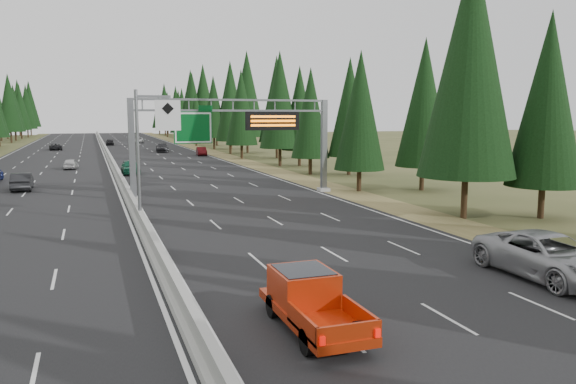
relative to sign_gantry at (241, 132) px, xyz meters
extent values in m
cube|color=black|center=(-8.92, 45.12, -5.23)|extent=(32.00, 260.00, 0.08)
cube|color=olive|center=(8.88, 45.12, -5.24)|extent=(3.60, 260.00, 0.06)
cube|color=#989792|center=(-8.92, 45.12, -5.04)|extent=(0.70, 260.00, 0.30)
cube|color=#989792|center=(-8.92, 45.12, -4.64)|extent=(0.30, 260.00, 0.60)
cube|color=slate|center=(-8.57, 0.12, -1.29)|extent=(0.45, 0.45, 7.80)
cube|color=#989792|center=(-8.57, 0.12, -5.04)|extent=(0.90, 0.90, 0.30)
cube|color=slate|center=(7.28, 0.12, -1.29)|extent=(0.45, 0.45, 7.80)
cube|color=#989792|center=(7.28, 0.12, -5.04)|extent=(0.90, 0.90, 0.30)
cube|color=slate|center=(-0.64, 0.12, 2.53)|extent=(15.85, 0.35, 0.16)
cube|color=slate|center=(-0.64, 0.12, 1.69)|extent=(15.85, 0.35, 0.16)
cube|color=#054C19|center=(-3.92, -0.13, 0.36)|extent=(3.00, 0.10, 2.50)
cube|color=silver|center=(-3.92, -0.19, 0.36)|extent=(2.85, 0.02, 2.35)
cube|color=#054C19|center=(-2.92, -0.13, 1.86)|extent=(1.10, 0.10, 0.45)
cube|color=black|center=(2.58, -0.18, 0.86)|extent=(4.50, 0.40, 1.50)
cube|color=orange|center=(2.58, -0.40, 1.21)|extent=(3.80, 0.02, 0.18)
cube|color=orange|center=(2.58, -0.40, 0.86)|extent=(3.80, 0.02, 0.18)
cube|color=orange|center=(2.58, -0.40, 0.51)|extent=(3.80, 0.02, 0.18)
cylinder|color=slate|center=(-8.92, -9.88, -1.19)|extent=(0.20, 0.20, 8.00)
cube|color=#989792|center=(-8.92, -9.88, -5.09)|extent=(0.50, 0.50, 0.20)
cube|color=slate|center=(-7.92, -9.88, 2.41)|extent=(2.00, 0.15, 0.15)
cube|color=silver|center=(-7.12, -10.00, 1.31)|extent=(1.50, 0.06, 1.80)
cylinder|color=black|center=(10.89, -14.35, -3.91)|extent=(0.40, 0.40, 2.71)
cone|color=black|center=(10.89, -14.35, 4.57)|extent=(6.11, 6.11, 14.25)
cylinder|color=black|center=(15.65, -15.91, -4.22)|extent=(0.40, 0.40, 2.09)
cone|color=black|center=(15.65, -15.91, 2.32)|extent=(4.71, 4.71, 10.98)
cylinder|color=black|center=(10.29, -0.64, -4.30)|extent=(0.40, 0.40, 1.93)
cone|color=black|center=(10.29, -0.64, 1.74)|extent=(4.35, 4.35, 10.15)
cylinder|color=black|center=(16.02, -1.51, -4.21)|extent=(0.40, 0.40, 2.12)
cone|color=black|center=(16.02, -1.51, 2.43)|extent=(4.78, 4.78, 11.15)
cylinder|color=black|center=(11.55, 13.96, -4.32)|extent=(0.40, 0.40, 1.90)
cone|color=black|center=(11.55, 13.96, 1.61)|extent=(4.27, 4.27, 9.96)
cylinder|color=black|center=(15.59, 12.46, -4.24)|extent=(0.40, 0.40, 2.07)
cone|color=black|center=(15.59, 12.46, 2.22)|extent=(4.65, 4.65, 10.85)
cylinder|color=black|center=(11.75, 25.14, -4.08)|extent=(0.40, 0.40, 2.37)
cone|color=black|center=(11.75, 25.14, 3.31)|extent=(5.33, 5.33, 12.43)
cylinder|color=black|center=(14.31, 24.71, -4.23)|extent=(0.40, 0.40, 2.08)
cone|color=black|center=(14.31, 24.71, 2.26)|extent=(4.67, 4.67, 10.90)
cylinder|color=black|center=(10.16, 38.57, -4.19)|extent=(0.40, 0.40, 2.15)
cone|color=black|center=(10.16, 38.57, 2.52)|extent=(4.84, 4.84, 11.28)
cylinder|color=black|center=(15.78, 38.60, -4.02)|extent=(0.40, 0.40, 2.50)
cone|color=black|center=(15.78, 38.60, 3.80)|extent=(5.63, 5.63, 13.13)
cylinder|color=black|center=(11.22, 50.26, -4.16)|extent=(0.40, 0.40, 2.22)
cone|color=black|center=(11.22, 50.26, 2.78)|extent=(5.00, 5.00, 11.66)
cylinder|color=black|center=(14.77, 52.09, -3.85)|extent=(0.40, 0.40, 2.84)
cone|color=black|center=(14.77, 52.09, 5.04)|extent=(6.40, 6.40, 14.93)
cylinder|color=black|center=(11.42, 64.49, -4.13)|extent=(0.40, 0.40, 2.28)
cone|color=black|center=(11.42, 64.49, 3.00)|extent=(5.13, 5.13, 11.98)
cylinder|color=black|center=(14.68, 63.96, -3.90)|extent=(0.40, 0.40, 2.74)
cone|color=black|center=(14.68, 63.96, 4.65)|extent=(6.16, 6.16, 14.36)
cylinder|color=black|center=(10.10, 76.64, -4.35)|extent=(0.40, 0.40, 1.83)
cone|color=black|center=(10.10, 76.64, 1.38)|extent=(4.13, 4.13, 9.63)
cylinder|color=black|center=(14.77, 77.51, -4.28)|extent=(0.40, 0.40, 1.98)
cone|color=black|center=(14.77, 77.51, 1.91)|extent=(4.46, 4.46, 10.40)
cylinder|color=black|center=(12.01, 91.38, -3.93)|extent=(0.40, 0.40, 2.68)
cone|color=black|center=(12.01, 91.38, 4.46)|extent=(6.04, 6.04, 14.09)
cylinder|color=black|center=(14.77, 91.93, -3.76)|extent=(0.40, 0.40, 3.01)
cone|color=black|center=(14.77, 91.93, 5.64)|extent=(6.77, 6.77, 15.80)
cylinder|color=black|center=(10.55, 103.86, -4.22)|extent=(0.40, 0.40, 2.10)
cone|color=black|center=(10.55, 103.86, 2.33)|extent=(4.72, 4.72, 11.00)
cylinder|color=black|center=(14.08, 105.42, -3.78)|extent=(0.40, 0.40, 2.97)
cone|color=black|center=(14.08, 105.42, 5.50)|extent=(6.68, 6.68, 15.60)
cylinder|color=black|center=(11.85, 117.23, -4.09)|extent=(0.40, 0.40, 2.36)
cone|color=black|center=(11.85, 117.23, 3.29)|extent=(5.31, 5.31, 12.39)
cylinder|color=black|center=(14.80, 117.88, -4.21)|extent=(0.40, 0.40, 2.12)
cone|color=black|center=(14.80, 117.88, 2.42)|extent=(4.77, 4.77, 11.13)
cylinder|color=black|center=(10.88, 129.71, -4.20)|extent=(0.40, 0.40, 2.13)
cone|color=black|center=(10.88, 129.71, 2.45)|extent=(4.79, 4.79, 11.18)
cylinder|color=black|center=(15.91, 132.53, -4.07)|extent=(0.40, 0.40, 2.41)
cone|color=black|center=(15.91, 132.53, 3.45)|extent=(5.41, 5.41, 12.63)
cylinder|color=black|center=(12.03, 143.70, -3.91)|extent=(0.40, 0.40, 2.72)
cone|color=black|center=(12.03, 143.70, 4.57)|extent=(6.11, 6.11, 14.26)
cylinder|color=black|center=(15.96, 145.69, -3.96)|extent=(0.40, 0.40, 2.61)
cone|color=black|center=(15.96, 145.69, 4.21)|extent=(5.88, 5.88, 13.73)
cylinder|color=black|center=(11.75, 157.35, -4.16)|extent=(0.40, 0.40, 2.21)
cone|color=black|center=(11.75, 157.35, 2.75)|extent=(4.98, 4.98, 11.62)
cylinder|color=black|center=(14.52, 155.82, -4.08)|extent=(0.40, 0.40, 2.37)
cone|color=black|center=(14.52, 155.82, 3.34)|extent=(5.34, 5.34, 12.46)
cylinder|color=black|center=(-29.37, 106.14, -3.94)|extent=(0.40, 0.40, 2.65)
cone|color=black|center=(-29.37, 106.14, 4.35)|extent=(5.97, 5.97, 13.92)
cylinder|color=black|center=(-29.84, 119.31, -4.10)|extent=(0.40, 0.40, 2.33)
cone|color=black|center=(-29.84, 119.31, 3.19)|extent=(5.25, 5.25, 12.25)
cylinder|color=black|center=(-32.96, 116.98, -4.26)|extent=(0.40, 0.40, 2.01)
cone|color=black|center=(-32.96, 116.98, 2.02)|extent=(4.53, 4.53, 10.56)
cylinder|color=black|center=(-29.68, 131.82, -4.03)|extent=(0.40, 0.40, 2.47)
cone|color=black|center=(-29.68, 131.82, 3.70)|extent=(5.57, 5.57, 12.99)
cylinder|color=black|center=(-33.03, 130.14, -4.11)|extent=(0.40, 0.40, 2.31)
cone|color=black|center=(-33.03, 130.14, 3.11)|extent=(5.20, 5.20, 12.14)
cylinder|color=black|center=(-29.05, 142.79, -4.00)|extent=(0.40, 0.40, 2.53)
cone|color=black|center=(-29.05, 142.79, 3.90)|extent=(5.69, 5.69, 13.28)
cylinder|color=black|center=(-32.37, 142.97, -4.26)|extent=(0.40, 0.40, 2.03)
cone|color=black|center=(-32.37, 142.97, 2.07)|extent=(4.56, 4.56, 10.63)
cylinder|color=black|center=(-29.49, 157.92, -3.84)|extent=(0.40, 0.40, 2.85)
cone|color=black|center=(-29.49, 157.92, 5.06)|extent=(6.41, 6.41, 14.95)
cylinder|color=black|center=(-32.53, 155.19, -3.83)|extent=(0.40, 0.40, 2.88)
cone|color=black|center=(-32.53, 155.19, 5.17)|extent=(6.48, 6.48, 15.12)
imported|color=#98999D|center=(5.58, -26.88, -4.29)|extent=(3.00, 6.49, 1.80)
cylinder|color=black|center=(-6.20, -30.47, -4.82)|extent=(0.28, 0.75, 0.75)
cylinder|color=black|center=(-4.61, -30.47, -4.82)|extent=(0.28, 0.75, 0.75)
cylinder|color=black|center=(-6.20, -27.39, -4.82)|extent=(0.28, 0.75, 0.75)
cylinder|color=black|center=(-4.61, -27.39, -4.82)|extent=(0.28, 0.75, 0.75)
cube|color=#B4280B|center=(-5.41, -28.88, -4.68)|extent=(1.87, 5.22, 0.28)
cube|color=#B4280B|center=(-5.41, -28.04, -4.02)|extent=(1.77, 2.05, 1.03)
cube|color=black|center=(-5.41, -28.04, -3.74)|extent=(1.59, 1.77, 0.51)
cube|color=#B4280B|center=(-6.29, -30.28, -4.35)|extent=(0.09, 2.24, 0.56)
cube|color=#B4280B|center=(-4.52, -30.28, -4.35)|extent=(0.09, 2.24, 0.56)
cube|color=#B4280B|center=(-5.41, -31.40, -4.35)|extent=(1.87, 0.09, 0.56)
imported|color=#125237|center=(-7.42, 20.53, -4.39)|extent=(1.94, 4.71, 1.60)
imported|color=#4D0B0E|center=(5.58, 46.94, -4.51)|extent=(1.81, 4.26, 1.37)
imported|color=black|center=(0.64, 58.18, -4.43)|extent=(2.61, 5.43, 1.53)
imported|color=silver|center=(-0.54, 93.74, -4.54)|extent=(2.36, 4.76, 1.30)
imported|color=black|center=(-7.42, 84.81, -4.48)|extent=(1.86, 4.21, 1.41)
imported|color=black|center=(-17.32, 9.68, -4.43)|extent=(1.74, 4.67, 1.52)
imported|color=#BBBBBB|center=(-13.91, 29.21, -4.55)|extent=(1.75, 3.82, 1.27)
imported|color=black|center=(-17.68, 70.50, -4.54)|extent=(2.61, 4.88, 1.31)
camera|label=1|loc=(-11.57, -44.06, 1.31)|focal=35.00mm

